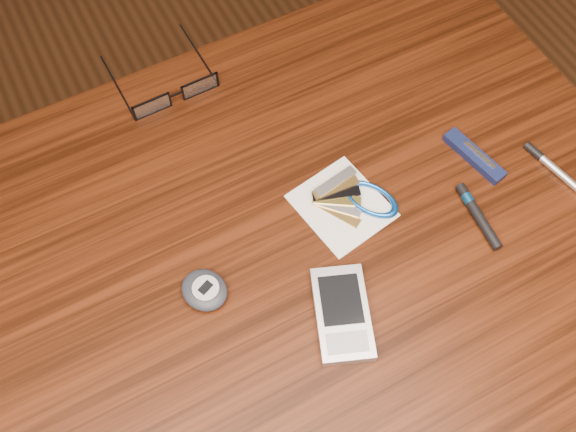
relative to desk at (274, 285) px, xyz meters
name	(u,v)px	position (x,y,z in m)	size (l,w,h in m)	color
ground	(280,392)	(0.00, 0.00, -0.65)	(3.80, 3.80, 0.00)	#472814
desk	(274,285)	(0.00, 0.00, 0.00)	(1.00, 0.70, 0.75)	#331408
eyeglasses	(174,93)	(-0.01, 0.28, 0.11)	(0.13, 0.14, 0.03)	black
pda_phone	(342,314)	(0.04, -0.11, 0.11)	(0.10, 0.13, 0.02)	#B2B2B7
pedometer	(205,290)	(-0.09, -0.01, 0.11)	(0.07, 0.07, 0.02)	#20242C
notepad_keys	(355,201)	(0.13, 0.02, 0.11)	(0.14, 0.13, 0.01)	silver
pocket_knife	(474,156)	(0.30, 0.00, 0.11)	(0.04, 0.10, 0.01)	#0D1139
silver_pen	(557,171)	(0.38, -0.07, 0.11)	(0.03, 0.13, 0.01)	silver
black_blue_pen	(477,214)	(0.25, -0.07, 0.11)	(0.02, 0.10, 0.01)	black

